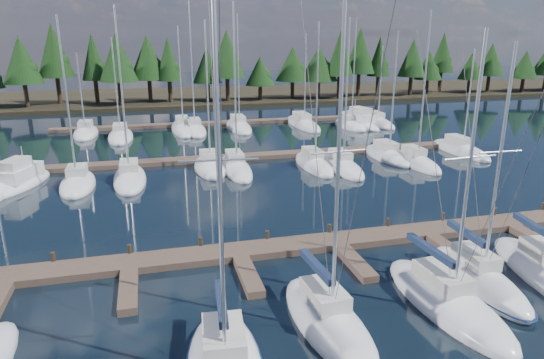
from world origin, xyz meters
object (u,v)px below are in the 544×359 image
object	(u,v)px
front_sailboat_4	(477,278)
motor_yacht_left	(20,181)
front_sailboat_3	(446,301)
front_sailboat_2	(327,320)
motor_yacht_right	(358,123)
main_dock	(339,245)

from	to	relation	value
front_sailboat_4	motor_yacht_left	world-z (taller)	front_sailboat_4
front_sailboat_3	motor_yacht_left	bearing A→B (deg)	132.81
front_sailboat_2	front_sailboat_3	bearing A→B (deg)	0.80
front_sailboat_2	front_sailboat_3	xyz separation A→B (m)	(5.93, 0.08, -0.02)
front_sailboat_3	motor_yacht_right	distance (m)	46.03
motor_yacht_left	main_dock	bearing A→B (deg)	-40.81
front_sailboat_3	front_sailboat_4	world-z (taller)	front_sailboat_3
front_sailboat_4	motor_yacht_left	distance (m)	35.68
front_sailboat_4	motor_yacht_right	distance (m)	43.75
front_sailboat_2	motor_yacht_left	distance (m)	31.08
front_sailboat_3	front_sailboat_4	bearing A→B (deg)	27.99
front_sailboat_2	front_sailboat_4	xyz separation A→B (m)	(8.74, 1.58, -0.01)
main_dock	motor_yacht_right	world-z (taller)	motor_yacht_right
motor_yacht_left	motor_yacht_right	world-z (taller)	motor_yacht_right
main_dock	front_sailboat_4	distance (m)	7.74
front_sailboat_3	motor_yacht_left	size ratio (longest dim) A/B	1.60
front_sailboat_3	motor_yacht_left	world-z (taller)	front_sailboat_3
front_sailboat_4	main_dock	bearing A→B (deg)	132.55
front_sailboat_3	motor_yacht_right	size ratio (longest dim) A/B	1.45
front_sailboat_4	motor_yacht_right	size ratio (longest dim) A/B	1.39
main_dock	front_sailboat_2	world-z (taller)	front_sailboat_2
front_sailboat_2	motor_yacht_left	size ratio (longest dim) A/B	1.74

